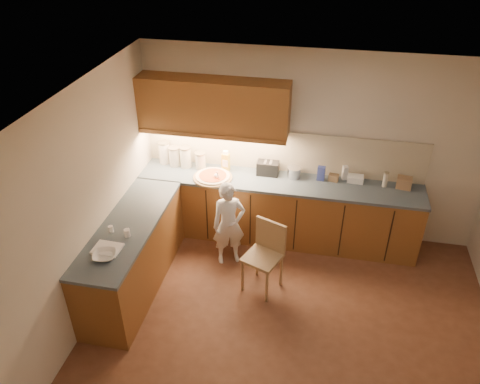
# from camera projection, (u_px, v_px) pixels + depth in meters

# --- Properties ---
(room) EXTENTS (4.54, 4.50, 2.62)m
(room) POSITION_uv_depth(u_px,v_px,m) (299.00, 208.00, 4.31)
(room) COLOR brown
(room) RESTS_ON ground
(l_counter) EXTENTS (3.77, 2.62, 0.92)m
(l_counter) POSITION_uv_depth(u_px,v_px,m) (232.00, 224.00, 6.15)
(l_counter) COLOR brown
(l_counter) RESTS_ON ground
(backsplash) EXTENTS (3.75, 0.02, 0.58)m
(backsplash) POSITION_uv_depth(u_px,v_px,m) (283.00, 151.00, 6.26)
(backsplash) COLOR beige
(backsplash) RESTS_ON l_counter
(upper_cabinets) EXTENTS (1.95, 0.36, 0.73)m
(upper_cabinets) POSITION_uv_depth(u_px,v_px,m) (213.00, 106.00, 5.94)
(upper_cabinets) COLOR brown
(upper_cabinets) RESTS_ON ground
(pizza_on_board) EXTENTS (0.52, 0.52, 0.21)m
(pizza_on_board) POSITION_uv_depth(u_px,v_px,m) (213.00, 177.00, 6.23)
(pizza_on_board) COLOR tan
(pizza_on_board) RESTS_ON l_counter
(child) EXTENTS (0.50, 0.43, 1.16)m
(child) POSITION_uv_depth(u_px,v_px,m) (229.00, 224.00, 5.94)
(child) COLOR white
(child) RESTS_ON ground
(wooden_chair) EXTENTS (0.52, 0.52, 0.90)m
(wooden_chair) POSITION_uv_depth(u_px,v_px,m) (266.00, 251.00, 5.58)
(wooden_chair) COLOR tan
(wooden_chair) RESTS_ON ground
(mixing_bowl) EXTENTS (0.30, 0.30, 0.06)m
(mixing_bowl) POSITION_uv_depth(u_px,v_px,m) (105.00, 256.00, 4.85)
(mixing_bowl) COLOR white
(mixing_bowl) RESTS_ON l_counter
(canister_a) EXTENTS (0.16, 0.16, 0.32)m
(canister_a) POSITION_uv_depth(u_px,v_px,m) (164.00, 152.00, 6.52)
(canister_a) COLOR white
(canister_a) RESTS_ON l_counter
(canister_b) EXTENTS (0.16, 0.16, 0.28)m
(canister_b) POSITION_uv_depth(u_px,v_px,m) (175.00, 156.00, 6.46)
(canister_b) COLOR beige
(canister_b) RESTS_ON l_counter
(canister_c) EXTENTS (0.16, 0.16, 0.30)m
(canister_c) POSITION_uv_depth(u_px,v_px,m) (186.00, 157.00, 6.43)
(canister_c) COLOR white
(canister_c) RESTS_ON l_counter
(canister_d) EXTENTS (0.15, 0.15, 0.24)m
(canister_d) POSITION_uv_depth(u_px,v_px,m) (200.00, 160.00, 6.40)
(canister_d) COLOR beige
(canister_d) RESTS_ON l_counter
(oil_jug) EXTENTS (0.11, 0.09, 0.30)m
(oil_jug) POSITION_uv_depth(u_px,v_px,m) (226.00, 162.00, 6.34)
(oil_jug) COLOR gold
(oil_jug) RESTS_ON l_counter
(toaster) EXTENTS (0.29, 0.17, 0.19)m
(toaster) POSITION_uv_depth(u_px,v_px,m) (268.00, 168.00, 6.28)
(toaster) COLOR black
(toaster) RESTS_ON l_counter
(steel_pot) EXTENTS (0.19, 0.19, 0.14)m
(steel_pot) POSITION_uv_depth(u_px,v_px,m) (294.00, 172.00, 6.23)
(steel_pot) COLOR silver
(steel_pot) RESTS_ON l_counter
(blue_box) EXTENTS (0.10, 0.08, 0.20)m
(blue_box) POSITION_uv_depth(u_px,v_px,m) (321.00, 173.00, 6.15)
(blue_box) COLOR #313F94
(blue_box) RESTS_ON l_counter
(card_box_a) EXTENTS (0.14, 0.11, 0.09)m
(card_box_a) POSITION_uv_depth(u_px,v_px,m) (333.00, 178.00, 6.16)
(card_box_a) COLOR #987852
(card_box_a) RESTS_ON l_counter
(white_bottle) EXTENTS (0.08, 0.08, 0.19)m
(white_bottle) POSITION_uv_depth(u_px,v_px,m) (345.00, 173.00, 6.17)
(white_bottle) COLOR silver
(white_bottle) RESTS_ON l_counter
(flat_pack) EXTENTS (0.21, 0.15, 0.08)m
(flat_pack) POSITION_uv_depth(u_px,v_px,m) (355.00, 179.00, 6.15)
(flat_pack) COLOR white
(flat_pack) RESTS_ON l_counter
(tall_jar) EXTENTS (0.07, 0.07, 0.21)m
(tall_jar) POSITION_uv_depth(u_px,v_px,m) (385.00, 179.00, 6.01)
(tall_jar) COLOR silver
(tall_jar) RESTS_ON l_counter
(card_box_b) EXTENTS (0.20, 0.17, 0.14)m
(card_box_b) POSITION_uv_depth(u_px,v_px,m) (404.00, 183.00, 6.00)
(card_box_b) COLOR #9F7C56
(card_box_b) RESTS_ON l_counter
(dough_cloth) EXTENTS (0.30, 0.24, 0.02)m
(dough_cloth) POSITION_uv_depth(u_px,v_px,m) (107.00, 249.00, 4.98)
(dough_cloth) COLOR white
(dough_cloth) RESTS_ON l_counter
(spice_jar_a) EXTENTS (0.07, 0.07, 0.08)m
(spice_jar_a) POSITION_uv_depth(u_px,v_px,m) (111.00, 229.00, 5.22)
(spice_jar_a) COLOR white
(spice_jar_a) RESTS_ON l_counter
(spice_jar_b) EXTENTS (0.08, 0.08, 0.09)m
(spice_jar_b) POSITION_uv_depth(u_px,v_px,m) (127.00, 233.00, 5.15)
(spice_jar_b) COLOR white
(spice_jar_b) RESTS_ON l_counter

